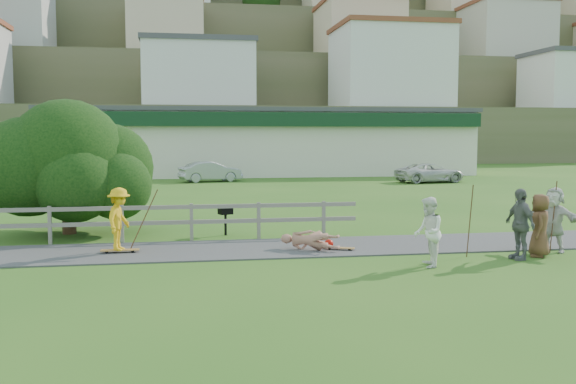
# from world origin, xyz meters

# --- Properties ---
(ground) EXTENTS (260.00, 260.00, 0.00)m
(ground) POSITION_xyz_m (0.00, 0.00, 0.00)
(ground) COLOR #2E601B
(ground) RESTS_ON ground
(path) EXTENTS (34.00, 3.00, 0.04)m
(path) POSITION_xyz_m (0.00, 1.50, 0.02)
(path) COLOR #3E3E41
(path) RESTS_ON ground
(fence) EXTENTS (15.05, 0.10, 1.10)m
(fence) POSITION_xyz_m (-4.62, 3.30, 0.72)
(fence) COLOR slate
(fence) RESTS_ON ground
(strip_mall) EXTENTS (32.50, 10.75, 5.10)m
(strip_mall) POSITION_xyz_m (4.00, 34.94, 2.58)
(strip_mall) COLOR silver
(strip_mall) RESTS_ON ground
(hillside) EXTENTS (220.00, 67.00, 47.50)m
(hillside) POSITION_xyz_m (0.00, 91.31, 14.41)
(hillside) COLOR #4C5331
(hillside) RESTS_ON ground
(skater_rider) EXTENTS (0.88, 1.19, 1.65)m
(skater_rider) POSITION_xyz_m (-3.90, 1.43, 0.82)
(skater_rider) COLOR yellow
(skater_rider) RESTS_ON ground
(skater_fallen) EXTENTS (1.20, 1.56, 0.59)m
(skater_fallen) POSITION_xyz_m (1.10, 0.97, 0.29)
(skater_fallen) COLOR #AF7561
(skater_fallen) RESTS_ON ground
(spectator_a) EXTENTS (0.82, 0.94, 1.67)m
(spectator_a) POSITION_xyz_m (3.44, -1.49, 0.83)
(spectator_a) COLOR white
(spectator_a) RESTS_ON ground
(spectator_b) EXTENTS (0.56, 1.10, 1.79)m
(spectator_b) POSITION_xyz_m (6.05, -0.99, 0.90)
(spectator_b) COLOR slate
(spectator_b) RESTS_ON ground
(spectator_c) EXTENTS (0.82, 0.94, 1.62)m
(spectator_c) POSITION_xyz_m (6.75, -0.74, 0.81)
(spectator_c) COLOR brown
(spectator_c) RESTS_ON ground
(spectator_d) EXTENTS (1.28, 1.65, 1.74)m
(spectator_d) POSITION_xyz_m (7.51, -0.15, 0.87)
(spectator_d) COLOR silver
(spectator_d) RESTS_ON ground
(car_silver) EXTENTS (4.30, 2.51, 1.34)m
(car_silver) POSITION_xyz_m (-0.33, 26.94, 0.67)
(car_silver) COLOR #A0A3A7
(car_silver) RESTS_ON ground
(car_white) EXTENTS (4.80, 2.80, 1.26)m
(car_white) POSITION_xyz_m (13.79, 23.90, 0.63)
(car_white) COLOR silver
(car_white) RESTS_ON ground
(tree) EXTENTS (5.87, 5.87, 3.56)m
(tree) POSITION_xyz_m (-5.79, 5.25, 1.78)
(tree) COLOR black
(tree) RESTS_ON ground
(bbq) EXTENTS (0.48, 0.43, 0.87)m
(bbq) POSITION_xyz_m (-0.94, 4.12, 0.43)
(bbq) COLOR black
(bbq) RESTS_ON ground
(longboard_rider) EXTENTS (0.99, 0.25, 0.11)m
(longboard_rider) POSITION_xyz_m (-3.90, 1.43, 0.05)
(longboard_rider) COLOR olive
(longboard_rider) RESTS_ON ground
(longboard_fallen) EXTENTS (0.81, 0.50, 0.09)m
(longboard_fallen) POSITION_xyz_m (1.90, 0.87, 0.04)
(longboard_fallen) COLOR olive
(longboard_fallen) RESTS_ON ground
(helmet) EXTENTS (0.25, 0.25, 0.25)m
(helmet) POSITION_xyz_m (1.70, 1.32, 0.13)
(helmet) COLOR #B70F05
(helmet) RESTS_ON ground
(pole_rider) EXTENTS (0.03, 0.03, 1.82)m
(pole_rider) POSITION_xyz_m (-3.30, 1.83, 0.91)
(pole_rider) COLOR #523321
(pole_rider) RESTS_ON ground
(pole_spec_left) EXTENTS (0.03, 0.03, 1.86)m
(pole_spec_left) POSITION_xyz_m (4.97, -0.46, 0.93)
(pole_spec_left) COLOR #523321
(pole_spec_left) RESTS_ON ground
(pole_spec_right) EXTENTS (0.03, 0.03, 1.91)m
(pole_spec_right) POSITION_xyz_m (7.40, -0.30, 0.96)
(pole_spec_right) COLOR #523321
(pole_spec_right) RESTS_ON ground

